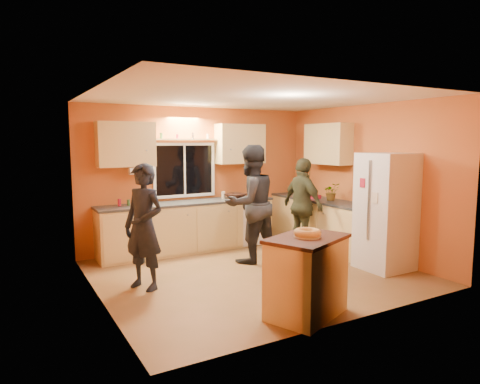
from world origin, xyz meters
TOP-DOWN VIEW (x-y plane):
  - ground at (0.00, 0.00)m, footprint 4.50×4.50m
  - room_shell at (0.12, 0.41)m, footprint 4.54×4.04m
  - back_counter at (0.01, 1.70)m, footprint 4.23×0.62m
  - right_counter at (1.95, 0.50)m, footprint 0.62×1.84m
  - refrigerator at (1.89, -0.80)m, footprint 0.72×0.70m
  - island at (-0.30, -1.64)m, footprint 1.12×0.96m
  - bundt_pastry at (-0.30, -1.64)m, footprint 0.31×0.31m
  - person_left at (-1.63, 0.15)m, footprint 0.66×0.74m
  - person_center at (0.28, 0.57)m, footprint 1.01×0.82m
  - person_right at (1.39, 0.63)m, footprint 0.43×1.00m
  - mixing_bowl at (0.60, 1.67)m, footprint 0.50×0.50m
  - utensil_crock at (-1.11, 1.77)m, footprint 0.14×0.14m
  - potted_plant at (1.99, 0.57)m, footprint 0.36×0.34m
  - red_box at (1.91, 0.89)m, footprint 0.17×0.13m

SIDE VIEW (x-z plane):
  - ground at x=0.00m, z-range 0.00..0.00m
  - back_counter at x=0.01m, z-range 0.00..0.90m
  - right_counter at x=1.95m, z-range 0.00..0.90m
  - island at x=-0.30m, z-range 0.01..0.92m
  - person_right at x=1.39m, z-range 0.00..1.69m
  - person_left at x=-1.63m, z-range 0.00..1.69m
  - refrigerator at x=1.89m, z-range 0.00..1.80m
  - red_box at x=1.91m, z-range 0.90..0.97m
  - mixing_bowl at x=0.60m, z-range 0.90..0.99m
  - bundt_pastry at x=-0.30m, z-range 0.91..1.00m
  - person_center at x=0.28m, z-range 0.00..1.92m
  - utensil_crock at x=-1.11m, z-range 0.90..1.07m
  - potted_plant at x=1.99m, z-range 0.90..1.22m
  - room_shell at x=0.12m, z-range 0.31..2.92m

